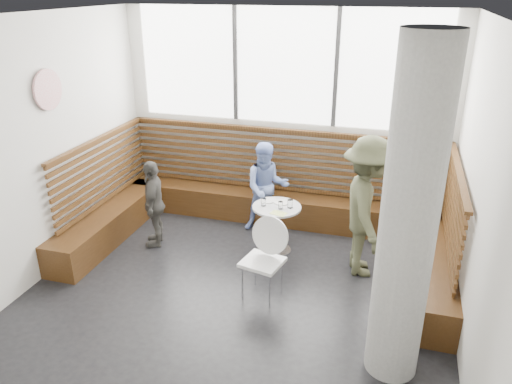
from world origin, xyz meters
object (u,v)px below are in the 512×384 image
(child_back, at_px, (267,187))
(child_left, at_px, (154,203))
(concrete_column, at_px, (409,221))
(adult_man, at_px, (367,207))
(cafe_chair, at_px, (264,252))
(cafe_table, at_px, (277,219))

(child_back, height_order, child_left, child_back)
(concrete_column, bearing_deg, adult_man, 104.36)
(concrete_column, xyz_separation_m, cafe_chair, (-1.53, 0.85, -1.02))
(cafe_table, bearing_deg, child_back, 116.62)
(child_back, bearing_deg, concrete_column, -72.22)
(concrete_column, height_order, cafe_table, concrete_column)
(child_left, bearing_deg, concrete_column, 46.06)
(cafe_chair, distance_m, adult_man, 1.43)
(cafe_table, height_order, cafe_chair, cafe_chair)
(child_left, bearing_deg, child_back, 104.66)
(concrete_column, relative_size, child_left, 2.54)
(adult_man, xyz_separation_m, child_back, (-1.52, 0.82, -0.23))
(child_back, bearing_deg, adult_man, -48.18)
(cafe_table, height_order, child_left, child_left)
(cafe_table, xyz_separation_m, child_back, (-0.31, 0.62, 0.19))
(cafe_chair, relative_size, child_left, 0.78)
(concrete_column, relative_size, child_back, 2.33)
(child_left, bearing_deg, adult_man, 73.60)
(cafe_table, distance_m, child_back, 0.72)
(concrete_column, bearing_deg, cafe_table, 130.77)
(adult_man, bearing_deg, child_back, 48.96)
(cafe_chair, bearing_deg, adult_man, 50.67)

